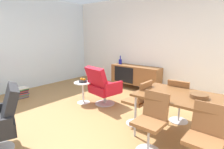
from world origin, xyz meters
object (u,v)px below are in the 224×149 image
(dining_chair_back_left, at_px, (179,99))
(side_table_round, at_px, (83,90))
(dining_chair_front_right, at_px, (205,137))
(magazine_stack, at_px, (20,93))
(sideboard, at_px, (135,75))
(dining_table, at_px, (190,100))
(vase_cobalt, at_px, (120,61))
(lounge_chair_red, at_px, (102,86))
(dining_chair_front_left, at_px, (151,120))
(dining_chair_near_window, at_px, (139,101))
(wooden_bowl_on_table, at_px, (199,96))
(fruit_bowl, at_px, (83,81))

(dining_chair_back_left, height_order, side_table_round, dining_chair_back_left)
(dining_chair_front_right, height_order, magazine_stack, dining_chair_front_right)
(sideboard, bearing_deg, magazine_stack, -125.80)
(sideboard, distance_m, dining_table, 2.98)
(vase_cobalt, relative_size, lounge_chair_red, 0.29)
(dining_chair_front_left, bearing_deg, dining_chair_near_window, 134.10)
(side_table_round, bearing_deg, wooden_bowl_on_table, -1.93)
(dining_chair_back_left, xyz_separation_m, fruit_bowl, (-2.21, -0.43, 0.09))
(vase_cobalt, xyz_separation_m, dining_chair_back_left, (2.46, -1.43, -0.34))
(fruit_bowl, bearing_deg, side_table_round, -80.26)
(dining_chair_front_right, xyz_separation_m, dining_chair_front_left, (-0.70, 0.00, 0.00))
(dining_table, relative_size, side_table_round, 3.08)
(sideboard, relative_size, side_table_round, 3.08)
(sideboard, relative_size, lounge_chair_red, 1.69)
(dining_chair_near_window, height_order, dining_chair_front_left, same)
(dining_table, distance_m, side_table_round, 2.59)
(vase_cobalt, height_order, dining_chair_front_left, vase_cobalt)
(side_table_round, relative_size, fruit_bowl, 2.60)
(vase_cobalt, bearing_deg, dining_chair_back_left, -30.25)
(dining_chair_front_right, xyz_separation_m, fruit_bowl, (-2.91, 0.69, 0.09))
(sideboard, relative_size, dining_table, 1.00)
(vase_cobalt, distance_m, dining_chair_front_right, 4.07)
(dining_chair_front_left, distance_m, fruit_bowl, 2.32)
(dining_chair_front_right, distance_m, side_table_round, 3.00)
(dining_chair_front_left, height_order, lounge_chair_red, lounge_chair_red)
(dining_chair_back_left, bearing_deg, side_table_round, -169.08)
(dining_chair_front_left, bearing_deg, side_table_round, 162.66)
(sideboard, distance_m, magazine_stack, 3.34)
(sideboard, xyz_separation_m, wooden_bowl_on_table, (2.31, -1.95, 0.33))
(dining_chair_near_window, relative_size, dining_chair_front_right, 1.00)
(dining_chair_near_window, bearing_deg, vase_cobalt, 133.84)
(dining_table, relative_size, magazine_stack, 4.14)
(dining_chair_back_left, bearing_deg, magazine_stack, -161.64)
(dining_chair_front_right, xyz_separation_m, magazine_stack, (-4.50, -0.14, -0.34))
(dining_chair_front_right, relative_size, magazine_stack, 2.22)
(dining_chair_front_right, bearing_deg, magazine_stack, -178.16)
(wooden_bowl_on_table, bearing_deg, sideboard, 139.90)
(wooden_bowl_on_table, height_order, magazine_stack, wooden_bowl_on_table)
(dining_chair_front_right, bearing_deg, side_table_round, 166.66)
(magazine_stack, bearing_deg, vase_cobalt, 63.41)
(sideboard, xyz_separation_m, dining_table, (2.21, -1.99, 0.26))
(dining_table, xyz_separation_m, dining_chair_front_right, (0.35, -0.56, -0.23))
(dining_chair_front_right, bearing_deg, vase_cobalt, 141.04)
(dining_chair_front_left, bearing_deg, dining_chair_front_right, -0.00)
(magazine_stack, bearing_deg, dining_chair_front_right, 1.84)
(dining_chair_back_left, distance_m, side_table_round, 2.26)
(dining_table, distance_m, dining_chair_front_right, 0.70)
(dining_chair_front_left, bearing_deg, dining_chair_back_left, 89.88)
(wooden_bowl_on_table, bearing_deg, lounge_chair_red, 172.44)
(lounge_chair_red, distance_m, side_table_round, 0.53)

